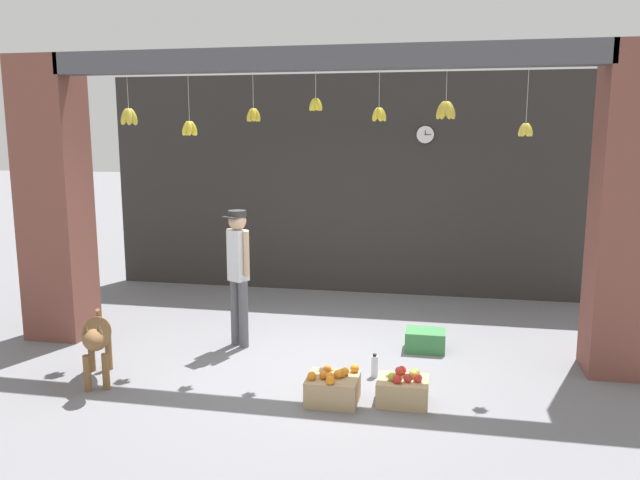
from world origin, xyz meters
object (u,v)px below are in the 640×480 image
object	(u,v)px
produce_box_green	(425,340)
wall_clock	(425,135)
dog	(96,337)
fruit_crate_oranges	(333,388)
fruit_crate_apples	(403,390)
shopkeeper	(238,268)
water_bottle	(374,366)

from	to	relation	value
produce_box_green	wall_clock	world-z (taller)	wall_clock
dog	fruit_crate_oranges	bearing A→B (deg)	62.72
dog	fruit_crate_apples	size ratio (longest dim) A/B	2.06
shopkeeper	produce_box_green	bearing A→B (deg)	-144.53
water_bottle	produce_box_green	bearing A→B (deg)	61.58
dog	fruit_crate_oranges	world-z (taller)	dog
fruit_crate_oranges	produce_box_green	size ratio (longest dim) A/B	1.05
shopkeeper	water_bottle	xyz separation A→B (m)	(1.67, -0.65, -0.83)
produce_box_green	water_bottle	xyz separation A→B (m)	(-0.49, -0.91, -0.00)
dog	water_bottle	distance (m)	2.84
fruit_crate_oranges	produce_box_green	xyz separation A→B (m)	(0.81, 1.59, -0.02)
dog	produce_box_green	xyz separation A→B (m)	(3.23, 1.57, -0.36)
fruit_crate_apples	water_bottle	xyz separation A→B (m)	(-0.33, 0.58, -0.02)
fruit_crate_apples	wall_clock	world-z (taller)	wall_clock
dog	produce_box_green	world-z (taller)	dog
water_bottle	fruit_crate_apples	bearing A→B (deg)	-60.55
dog	fruit_crate_apples	distance (m)	3.08
shopkeeper	dog	bearing A→B (deg)	79.30
dog	fruit_crate_apples	bearing A→B (deg)	64.72
dog	wall_clock	world-z (taller)	wall_clock
fruit_crate_apples	wall_clock	size ratio (longest dim) A/B	1.75
fruit_crate_oranges	wall_clock	distance (m)	4.74
produce_box_green	dog	bearing A→B (deg)	-154.13
water_bottle	shopkeeper	bearing A→B (deg)	158.68
dog	water_bottle	world-z (taller)	dog
dog	shopkeeper	distance (m)	1.75
water_bottle	wall_clock	size ratio (longest dim) A/B	0.92
shopkeeper	water_bottle	distance (m)	1.98
fruit_crate_oranges	fruit_crate_apples	size ratio (longest dim) A/B	1.01
shopkeeper	wall_clock	distance (m)	3.74
water_bottle	wall_clock	xyz separation A→B (m)	(0.36, 3.40, 2.35)
fruit_crate_apples	water_bottle	distance (m)	0.67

